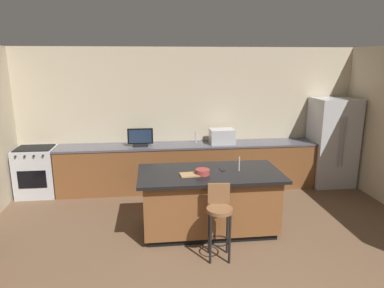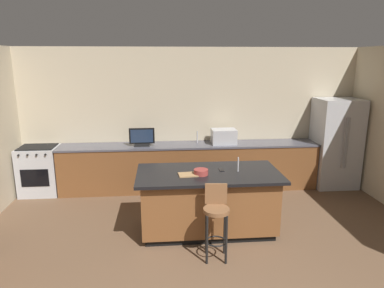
{
  "view_description": "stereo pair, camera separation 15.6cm",
  "coord_description": "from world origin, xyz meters",
  "px_view_note": "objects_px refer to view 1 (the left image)",
  "views": [
    {
      "loc": [
        -0.75,
        -2.46,
        2.57
      ],
      "look_at": [
        -0.11,
        3.06,
        1.2
      ],
      "focal_mm": 32.45,
      "sensor_mm": 36.0,
      "label": 1
    },
    {
      "loc": [
        -0.6,
        -2.48,
        2.57
      ],
      "look_at": [
        -0.11,
        3.06,
        1.2
      ],
      "focal_mm": 32.45,
      "sensor_mm": 36.0,
      "label": 2
    }
  ],
  "objects_px": {
    "fruit_bowl": "(203,172)",
    "cell_phone": "(222,170)",
    "tv_monitor": "(140,138)",
    "cutting_board": "(193,174)",
    "kitchen_island": "(209,201)",
    "bar_stool_center": "(219,215)",
    "range_oven": "(37,172)",
    "microwave": "(222,136)",
    "refrigerator": "(332,142)"
  },
  "relations": [
    {
      "from": "range_oven",
      "to": "fruit_bowl",
      "type": "xyz_separation_m",
      "value": [
        2.92,
        -1.89,
        0.51
      ]
    },
    {
      "from": "range_oven",
      "to": "tv_monitor",
      "type": "relative_size",
      "value": 1.95
    },
    {
      "from": "range_oven",
      "to": "cutting_board",
      "type": "xyz_separation_m",
      "value": [
        2.78,
        -1.89,
        0.48
      ]
    },
    {
      "from": "refrigerator",
      "to": "tv_monitor",
      "type": "relative_size",
      "value": 3.71
    },
    {
      "from": "cutting_board",
      "to": "kitchen_island",
      "type": "bearing_deg",
      "value": 21.02
    },
    {
      "from": "refrigerator",
      "to": "bar_stool_center",
      "type": "xyz_separation_m",
      "value": [
        -2.84,
        -2.48,
        -0.3
      ]
    },
    {
      "from": "kitchen_island",
      "to": "refrigerator",
      "type": "xyz_separation_m",
      "value": [
        2.84,
        1.74,
        0.42
      ]
    },
    {
      "from": "tv_monitor",
      "to": "fruit_bowl",
      "type": "xyz_separation_m",
      "value": [
        0.94,
        -1.84,
        -0.11
      ]
    },
    {
      "from": "microwave",
      "to": "fruit_bowl",
      "type": "relative_size",
      "value": 2.3
    },
    {
      "from": "cutting_board",
      "to": "range_oven",
      "type": "bearing_deg",
      "value": 145.73
    },
    {
      "from": "kitchen_island",
      "to": "tv_monitor",
      "type": "xyz_separation_m",
      "value": [
        -1.06,
        1.74,
        0.61
      ]
    },
    {
      "from": "tv_monitor",
      "to": "fruit_bowl",
      "type": "distance_m",
      "value": 2.07
    },
    {
      "from": "microwave",
      "to": "cell_phone",
      "type": "bearing_deg",
      "value": -101.23
    },
    {
      "from": "microwave",
      "to": "bar_stool_center",
      "type": "bearing_deg",
      "value": -102.02
    },
    {
      "from": "cell_phone",
      "to": "cutting_board",
      "type": "height_order",
      "value": "cutting_board"
    },
    {
      "from": "range_oven",
      "to": "kitchen_island",
      "type": "bearing_deg",
      "value": -30.49
    },
    {
      "from": "fruit_bowl",
      "to": "kitchen_island",
      "type": "bearing_deg",
      "value": 39.06
    },
    {
      "from": "bar_stool_center",
      "to": "fruit_bowl",
      "type": "distance_m",
      "value": 0.76
    },
    {
      "from": "tv_monitor",
      "to": "cutting_board",
      "type": "height_order",
      "value": "tv_monitor"
    },
    {
      "from": "refrigerator",
      "to": "cutting_board",
      "type": "height_order",
      "value": "refrigerator"
    },
    {
      "from": "range_oven",
      "to": "microwave",
      "type": "bearing_deg",
      "value": 0.02
    },
    {
      "from": "refrigerator",
      "to": "tv_monitor",
      "type": "bearing_deg",
      "value": 179.94
    },
    {
      "from": "kitchen_island",
      "to": "microwave",
      "type": "distance_m",
      "value": 1.97
    },
    {
      "from": "kitchen_island",
      "to": "range_oven",
      "type": "bearing_deg",
      "value": 149.51
    },
    {
      "from": "tv_monitor",
      "to": "cutting_board",
      "type": "bearing_deg",
      "value": -66.6
    },
    {
      "from": "cell_phone",
      "to": "cutting_board",
      "type": "distance_m",
      "value": 0.51
    },
    {
      "from": "refrigerator",
      "to": "bar_stool_center",
      "type": "distance_m",
      "value": 3.78
    },
    {
      "from": "kitchen_island",
      "to": "fruit_bowl",
      "type": "relative_size",
      "value": 10.15
    },
    {
      "from": "refrigerator",
      "to": "fruit_bowl",
      "type": "height_order",
      "value": "refrigerator"
    },
    {
      "from": "refrigerator",
      "to": "fruit_bowl",
      "type": "distance_m",
      "value": 3.49
    },
    {
      "from": "kitchen_island",
      "to": "tv_monitor",
      "type": "relative_size",
      "value": 4.36
    },
    {
      "from": "fruit_bowl",
      "to": "cell_phone",
      "type": "bearing_deg",
      "value": 29.78
    },
    {
      "from": "fruit_bowl",
      "to": "range_oven",
      "type": "bearing_deg",
      "value": 147.04
    },
    {
      "from": "kitchen_island",
      "to": "fruit_bowl",
      "type": "xyz_separation_m",
      "value": [
        -0.12,
        -0.1,
        0.5
      ]
    },
    {
      "from": "range_oven",
      "to": "fruit_bowl",
      "type": "distance_m",
      "value": 3.52
    },
    {
      "from": "kitchen_island",
      "to": "cutting_board",
      "type": "relative_size",
      "value": 5.74
    },
    {
      "from": "microwave",
      "to": "tv_monitor",
      "type": "xyz_separation_m",
      "value": [
        -1.61,
        -0.05,
        0.01
      ]
    },
    {
      "from": "bar_stool_center",
      "to": "fruit_bowl",
      "type": "xyz_separation_m",
      "value": [
        -0.13,
        0.65,
        0.38
      ]
    },
    {
      "from": "tv_monitor",
      "to": "cutting_board",
      "type": "distance_m",
      "value": 2.01
    },
    {
      "from": "bar_stool_center",
      "to": "cell_phone",
      "type": "relative_size",
      "value": 6.61
    },
    {
      "from": "cutting_board",
      "to": "microwave",
      "type": "bearing_deg",
      "value": 66.91
    },
    {
      "from": "microwave",
      "to": "tv_monitor",
      "type": "distance_m",
      "value": 1.61
    },
    {
      "from": "refrigerator",
      "to": "bar_stool_center",
      "type": "bearing_deg",
      "value": -138.78
    },
    {
      "from": "tv_monitor",
      "to": "range_oven",
      "type": "bearing_deg",
      "value": 178.54
    },
    {
      "from": "microwave",
      "to": "bar_stool_center",
      "type": "height_order",
      "value": "microwave"
    },
    {
      "from": "microwave",
      "to": "cell_phone",
      "type": "distance_m",
      "value": 1.75
    },
    {
      "from": "bar_stool_center",
      "to": "kitchen_island",
      "type": "bearing_deg",
      "value": 95.65
    },
    {
      "from": "microwave",
      "to": "kitchen_island",
      "type": "bearing_deg",
      "value": -106.86
    },
    {
      "from": "tv_monitor",
      "to": "cell_phone",
      "type": "relative_size",
      "value": 3.24
    },
    {
      "from": "microwave",
      "to": "cell_phone",
      "type": "xyz_separation_m",
      "value": [
        -0.34,
        -1.71,
        -0.13
      ]
    }
  ]
}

